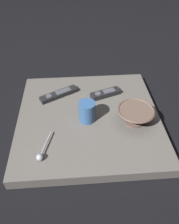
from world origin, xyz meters
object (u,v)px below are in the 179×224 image
(tv_remote_far, at_px, (59,94))
(cereal_bowl, at_px, (135,115))
(teaspoon, at_px, (41,155))
(coffee_mug, at_px, (87,112))
(tv_remote_near, at_px, (105,93))

(tv_remote_far, bearing_deg, cereal_bowl, -122.00)
(teaspoon, xyz_separation_m, tv_remote_far, (0.37, -0.06, -0.00))
(coffee_mug, height_order, tv_remote_far, coffee_mug)
(tv_remote_far, bearing_deg, teaspoon, 171.09)
(teaspoon, xyz_separation_m, tv_remote_near, (0.36, -0.30, -0.00))
(cereal_bowl, height_order, teaspoon, cereal_bowl)
(coffee_mug, xyz_separation_m, teaspoon, (-0.19, 0.19, -0.03))
(coffee_mug, distance_m, teaspoon, 0.27)
(cereal_bowl, distance_m, tv_remote_far, 0.40)
(cereal_bowl, relative_size, tv_remote_near, 1.01)
(cereal_bowl, bearing_deg, coffee_mug, 81.52)
(cereal_bowl, distance_m, coffee_mug, 0.21)
(coffee_mug, xyz_separation_m, tv_remote_near, (0.17, -0.11, -0.04))
(coffee_mug, xyz_separation_m, tv_remote_far, (0.18, 0.13, -0.04))
(teaspoon, relative_size, tv_remote_far, 0.72)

